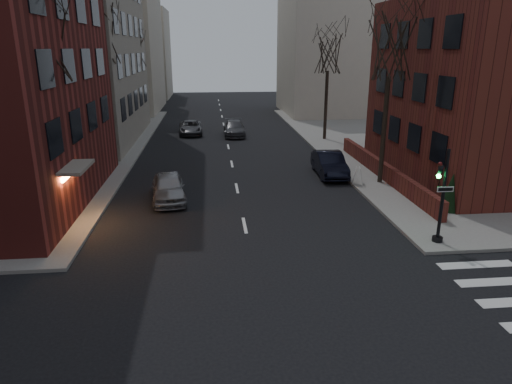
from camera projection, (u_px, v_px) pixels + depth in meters
The scene contains 19 objects.
building_right_brick at pixel (502, 90), 28.10m from camera, with size 12.00×14.00×11.00m, color #5B221A.
low_wall_right at pixel (382, 169), 28.87m from camera, with size 0.35×16.00×1.00m, color #5B221A.
building_distant_la at pixel (101, 40), 58.16m from camera, with size 14.00×16.00×18.00m, color #B5AA99.
building_distant_ra at pixel (341, 48), 56.60m from camera, with size 14.00×14.00×16.00m, color #B5AA99.
building_distant_lb at pixel (138, 54), 75.07m from camera, with size 10.00×12.00×14.00m, color #B5AA99.
traffic_signal at pixel (441, 202), 18.87m from camera, with size 0.76×0.44×4.00m.
tree_left_a at pixel (40, 37), 20.03m from camera, with size 4.18×4.18×10.26m.
tree_left_b at pixel (100, 34), 31.28m from camera, with size 4.40×4.40×10.80m.
tree_left_c at pixel (133, 48), 44.82m from camera, with size 3.96×3.96×9.72m.
tree_right_a at pixel (391, 47), 25.65m from camera, with size 3.96×3.96×9.72m.
tree_right_b at pixel (328, 53), 39.06m from camera, with size 3.74×3.74×9.18m.
streetlamp_near at pixel (103, 110), 28.95m from camera, with size 0.36×0.36×6.28m.
streetlamp_far at pixel (145, 85), 47.92m from camera, with size 0.36×0.36×6.28m.
parked_sedan at pixel (329, 164), 29.72m from camera, with size 1.64×4.70×1.55m, color black.
car_lane_silver at pixel (168, 187), 24.82m from camera, with size 1.78×4.42×1.51m, color gray.
car_lane_gray at pixel (234, 128), 43.26m from camera, with size 1.96×4.83×1.40m, color #3A3B3F.
car_lane_far at pixel (191, 128), 44.01m from camera, with size 2.15×4.67×1.30m, color #3C3C41.
sandwich_board at pixel (358, 176), 27.46m from camera, with size 0.45×0.63×1.01m, color silver.
evergreen_shrub at pixel (452, 192), 22.86m from camera, with size 1.16×1.16×1.93m, color #15301C.
Camera 1 is at (-1.48, -8.01, 8.02)m, focal length 32.00 mm.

